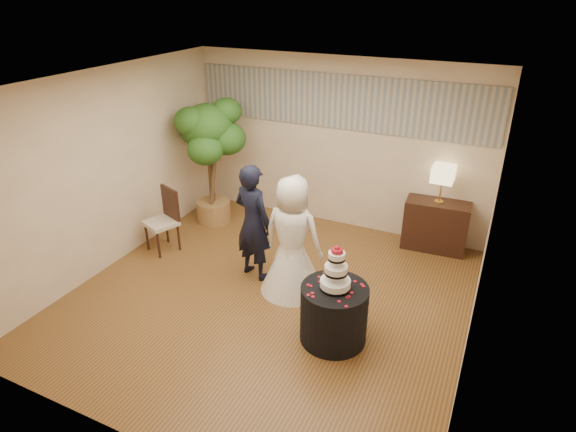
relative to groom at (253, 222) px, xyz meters
The scene contains 15 objects.
floor 1.03m from the groom, 43.60° to the right, with size 5.00×5.00×0.00m, color brown.
ceiling 2.05m from the groom, 43.60° to the right, with size 5.00×5.00×0.00m, color white.
wall_back 2.21m from the groom, 78.34° to the left, with size 5.00×0.06×2.80m, color beige.
wall_front 3.00m from the groom, 81.58° to the right, with size 5.00×0.06×2.80m, color beige.
wall_left 2.18m from the groom, 168.78° to the right, with size 0.06×5.00×2.80m, color beige.
wall_right 3.01m from the groom, ahead, with size 0.06×5.00×2.80m, color beige.
mural_border 2.46m from the groom, 78.23° to the left, with size 4.90×0.02×0.85m, color gray.
groom is the anchor object (origin of this frame).
bride 0.64m from the groom, ahead, with size 0.86×0.86×1.65m, color white.
cake_table 1.77m from the groom, 28.77° to the right, with size 0.78×0.78×0.71m, color black.
wedding_cake 1.71m from the groom, 28.77° to the right, with size 0.35×0.35×0.54m, color white, non-canonical shape.
console 2.90m from the groom, 40.56° to the left, with size 0.95×0.42×0.80m, color black.
table_lamp 2.87m from the groom, 40.56° to the left, with size 0.32×0.32×0.58m, color beige, non-canonical shape.
ficus_tree 1.92m from the groom, 140.64° to the left, with size 1.04×1.04×2.18m, color #29591B, non-canonical shape.
side_chair 1.67m from the groom, behind, with size 0.46×0.48×1.00m, color black, non-canonical shape.
Camera 1 is at (2.49, -4.69, 3.81)m, focal length 30.00 mm.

